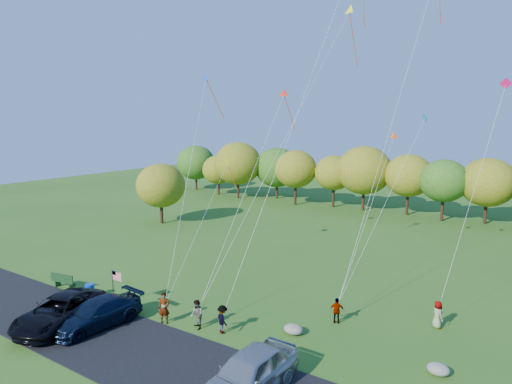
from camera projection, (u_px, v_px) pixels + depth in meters
ground at (210, 330)px, 26.07m from camera, size 140.00×140.00×0.00m
asphalt_lane at (158, 360)px, 22.78m from camera, size 44.00×6.00×0.06m
treeline at (416, 180)px, 53.91m from camera, size 76.54×27.46×8.38m
minivan_dark at (60, 311)px, 26.44m from camera, size 4.66×6.71×1.70m
minivan_navy at (97, 314)px, 26.25m from camera, size 2.70×5.63×1.58m
minivan_silver at (249, 373)px, 19.78m from camera, size 2.46×5.68×1.91m
flyer_a at (164, 308)px, 26.78m from camera, size 0.82×0.72×1.89m
flyer_b at (197, 315)px, 26.09m from camera, size 1.04×0.99×1.70m
flyer_c at (222, 319)px, 25.60m from camera, size 1.20×1.02×1.61m
flyer_d at (337, 311)px, 26.84m from camera, size 0.98×0.70×1.54m
flyer_e at (438, 314)px, 26.24m from camera, size 0.92×0.91×1.61m
park_bench at (63, 281)px, 32.28m from camera, size 2.02×0.68×1.12m
trash_barrel at (90, 291)px, 30.85m from camera, size 0.60×0.60×0.91m
flag_assembly at (115, 280)px, 29.16m from camera, size 0.88×0.57×2.36m
boulder_near at (293, 329)px, 25.54m from camera, size 1.12×0.88×0.56m
boulder_far at (438, 369)px, 21.47m from camera, size 1.05×0.88×0.55m
kites_aloft at (347, 21)px, 34.05m from camera, size 21.43×11.38×16.87m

